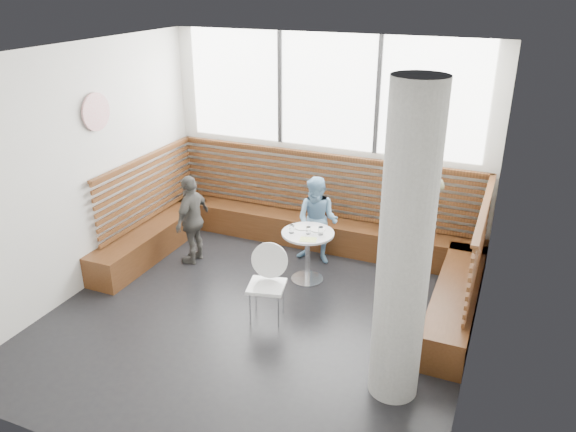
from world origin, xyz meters
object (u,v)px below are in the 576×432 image
at_px(child_back, 317,221).
at_px(child_left, 192,219).
at_px(cafe_chair, 269,277).
at_px(adult_man, 412,233).
at_px(cafe_table, 308,246).
at_px(concrete_column, 405,251).

xyz_separation_m(child_back, child_left, (-1.69, -0.69, 0.01)).
xyz_separation_m(cafe_chair, adult_man, (1.48, 1.15, 0.36)).
bearing_deg(child_left, cafe_table, 93.75).
relative_size(cafe_chair, child_back, 0.73).
relative_size(concrete_column, cafe_chair, 3.37).
bearing_deg(child_back, cafe_chair, -90.10).
height_order(adult_man, child_back, adult_man).
bearing_deg(concrete_column, child_left, 153.96).
height_order(cafe_chair, adult_man, adult_man).
bearing_deg(cafe_table, cafe_chair, -96.09).
bearing_deg(child_left, adult_man, 94.51).
distance_m(cafe_table, child_left, 1.77).
height_order(cafe_table, child_back, child_back).
relative_size(cafe_table, child_back, 0.56).
distance_m(concrete_column, child_back, 3.04).
xyz_separation_m(concrete_column, child_back, (-1.70, 2.34, -0.95)).
height_order(cafe_chair, child_back, child_back).
xyz_separation_m(cafe_table, child_left, (-1.76, -0.10, 0.14)).
bearing_deg(adult_man, child_back, 82.07).
xyz_separation_m(concrete_column, adult_man, (-0.25, 1.88, -0.68)).
distance_m(concrete_column, child_left, 3.88).
relative_size(cafe_chair, adult_man, 0.52).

